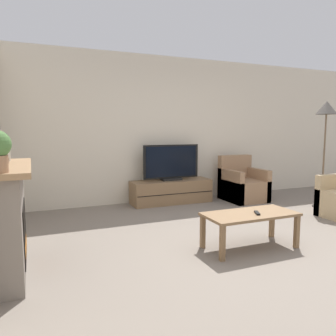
{
  "coord_description": "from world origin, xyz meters",
  "views": [
    {
      "loc": [
        -2.42,
        -3.04,
        1.36
      ],
      "look_at": [
        -0.77,
        0.92,
        0.85
      ],
      "focal_mm": 35.0,
      "sensor_mm": 36.0,
      "label": 1
    }
  ],
  "objects_px": {
    "mantel_vase_right": "(6,148)",
    "mantel_clock": "(4,156)",
    "fireplace": "(5,218)",
    "floor_lamp": "(326,114)",
    "remote": "(257,213)",
    "tv_stand": "(171,192)",
    "mantel_vase_centre_left": "(2,157)",
    "tv": "(171,164)",
    "coffee_table": "(250,218)",
    "armchair": "(242,186)"
  },
  "relations": [
    {
      "from": "mantel_vase_right",
      "to": "mantel_clock",
      "type": "bearing_deg",
      "value": -89.84
    },
    {
      "from": "fireplace",
      "to": "floor_lamp",
      "type": "relative_size",
      "value": 0.77
    },
    {
      "from": "remote",
      "to": "floor_lamp",
      "type": "xyz_separation_m",
      "value": [
        2.35,
        1.22,
        1.19
      ]
    },
    {
      "from": "tv_stand",
      "to": "remote",
      "type": "distance_m",
      "value": 2.54
    },
    {
      "from": "mantel_vase_centre_left",
      "to": "fireplace",
      "type": "bearing_deg",
      "value": 98.99
    },
    {
      "from": "mantel_vase_right",
      "to": "floor_lamp",
      "type": "bearing_deg",
      "value": 4.06
    },
    {
      "from": "tv_stand",
      "to": "remote",
      "type": "relative_size",
      "value": 9.73
    },
    {
      "from": "tv",
      "to": "coffee_table",
      "type": "relative_size",
      "value": 1.0
    },
    {
      "from": "armchair",
      "to": "remote",
      "type": "height_order",
      "value": "armchair"
    },
    {
      "from": "fireplace",
      "to": "mantel_vase_right",
      "type": "height_order",
      "value": "mantel_vase_right"
    },
    {
      "from": "fireplace",
      "to": "mantel_vase_right",
      "type": "distance_m",
      "value": 0.76
    },
    {
      "from": "tv",
      "to": "coffee_table",
      "type": "height_order",
      "value": "tv"
    },
    {
      "from": "armchair",
      "to": "floor_lamp",
      "type": "xyz_separation_m",
      "value": [
        0.96,
        -1.0,
        1.33
      ]
    },
    {
      "from": "fireplace",
      "to": "mantel_vase_centre_left",
      "type": "xyz_separation_m",
      "value": [
        0.02,
        -0.11,
        0.59
      ]
    },
    {
      "from": "mantel_clock",
      "to": "tv",
      "type": "distance_m",
      "value": 3.26
    },
    {
      "from": "fireplace",
      "to": "mantel_clock",
      "type": "xyz_separation_m",
      "value": [
        0.02,
        0.14,
        0.58
      ]
    },
    {
      "from": "tv",
      "to": "floor_lamp",
      "type": "height_order",
      "value": "floor_lamp"
    },
    {
      "from": "mantel_vase_centre_left",
      "to": "armchair",
      "type": "relative_size",
      "value": 0.21
    },
    {
      "from": "mantel_vase_right",
      "to": "floor_lamp",
      "type": "relative_size",
      "value": 0.15
    },
    {
      "from": "tv",
      "to": "remote",
      "type": "height_order",
      "value": "tv"
    },
    {
      "from": "floor_lamp",
      "to": "fireplace",
      "type": "bearing_deg",
      "value": -171.13
    },
    {
      "from": "tv_stand",
      "to": "coffee_table",
      "type": "bearing_deg",
      "value": -91.87
    },
    {
      "from": "armchair",
      "to": "coffee_table",
      "type": "distance_m",
      "value": 2.6
    },
    {
      "from": "mantel_vase_centre_left",
      "to": "mantel_clock",
      "type": "height_order",
      "value": "mantel_vase_centre_left"
    },
    {
      "from": "remote",
      "to": "tv_stand",
      "type": "bearing_deg",
      "value": 114.38
    },
    {
      "from": "tv_stand",
      "to": "armchair",
      "type": "relative_size",
      "value": 1.75
    },
    {
      "from": "floor_lamp",
      "to": "coffee_table",
      "type": "bearing_deg",
      "value": -154.17
    },
    {
      "from": "armchair",
      "to": "floor_lamp",
      "type": "height_order",
      "value": "floor_lamp"
    },
    {
      "from": "tv",
      "to": "armchair",
      "type": "bearing_deg",
      "value": -12.74
    },
    {
      "from": "tv_stand",
      "to": "coffee_table",
      "type": "distance_m",
      "value": 2.48
    },
    {
      "from": "mantel_clock",
      "to": "tv",
      "type": "bearing_deg",
      "value": 36.73
    },
    {
      "from": "tv_stand",
      "to": "remote",
      "type": "bearing_deg",
      "value": -90.76
    },
    {
      "from": "mantel_vase_right",
      "to": "coffee_table",
      "type": "xyz_separation_m",
      "value": [
        2.52,
        -0.81,
        -0.8
      ]
    },
    {
      "from": "mantel_vase_centre_left",
      "to": "mantel_clock",
      "type": "distance_m",
      "value": 0.25
    },
    {
      "from": "mantel_vase_centre_left",
      "to": "armchair",
      "type": "distance_m",
      "value": 4.46
    },
    {
      "from": "mantel_vase_centre_left",
      "to": "tv_stand",
      "type": "distance_m",
      "value": 3.51
    },
    {
      "from": "floor_lamp",
      "to": "armchair",
      "type": "bearing_deg",
      "value": 133.64
    },
    {
      "from": "fireplace",
      "to": "mantel_vase_centre_left",
      "type": "height_order",
      "value": "mantel_vase_centre_left"
    },
    {
      "from": "mantel_vase_centre_left",
      "to": "tv",
      "type": "bearing_deg",
      "value": 40.04
    },
    {
      "from": "armchair",
      "to": "mantel_clock",
      "type": "bearing_deg",
      "value": -157.58
    },
    {
      "from": "mantel_clock",
      "to": "floor_lamp",
      "type": "height_order",
      "value": "floor_lamp"
    },
    {
      "from": "coffee_table",
      "to": "remote",
      "type": "relative_size",
      "value": 7.04
    },
    {
      "from": "tv_stand",
      "to": "coffee_table",
      "type": "height_order",
      "value": "tv_stand"
    },
    {
      "from": "mantel_vase_right",
      "to": "mantel_clock",
      "type": "distance_m",
      "value": 0.29
    },
    {
      "from": "fireplace",
      "to": "floor_lamp",
      "type": "xyz_separation_m",
      "value": [
        4.93,
        0.77,
        1.08
      ]
    },
    {
      "from": "mantel_clock",
      "to": "tv_stand",
      "type": "distance_m",
      "value": 3.36
    },
    {
      "from": "coffee_table",
      "to": "fireplace",
      "type": "bearing_deg",
      "value": 171.26
    },
    {
      "from": "fireplace",
      "to": "mantel_vase_centre_left",
      "type": "relative_size",
      "value": 7.81
    },
    {
      "from": "tv",
      "to": "armchair",
      "type": "relative_size",
      "value": 1.27
    },
    {
      "from": "fireplace",
      "to": "armchair",
      "type": "bearing_deg",
      "value": 24.04
    }
  ]
}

